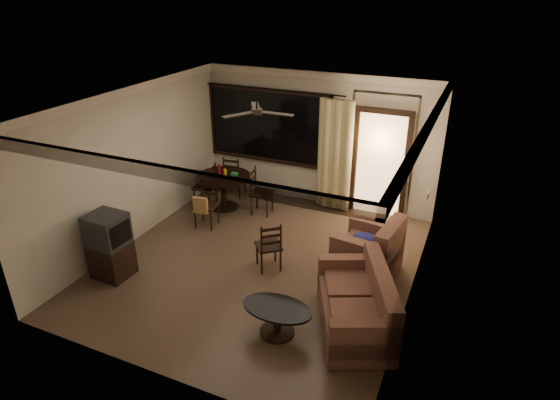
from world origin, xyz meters
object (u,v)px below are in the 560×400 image
at_px(dining_chair_south, 206,212).
at_px(sofa, 359,306).
at_px(dining_chair_north, 235,184).
at_px(tv_cabinet, 110,246).
at_px(armchair, 371,252).
at_px(coffee_table, 277,316).
at_px(dining_table, 223,183).
at_px(dining_chair_west, 206,194).
at_px(side_chair, 269,254).
at_px(dining_chair_east, 261,200).

bearing_deg(dining_chair_south, sofa, -32.47).
relative_size(dining_chair_north, tv_cabinet, 0.86).
height_order(sofa, armchair, armchair).
distance_m(dining_chair_north, coffee_table, 4.64).
relative_size(dining_chair_south, dining_chair_north, 1.00).
xyz_separation_m(tv_cabinet, sofa, (4.01, 0.37, -0.20)).
distance_m(dining_table, dining_chair_south, 0.90).
height_order(dining_chair_west, side_chair, dining_chair_west).
bearing_deg(dining_chair_east, dining_chair_north, 52.74).
distance_m(armchair, side_chair, 1.68).
relative_size(dining_chair_south, side_chair, 1.06).
bearing_deg(dining_chair_south, dining_chair_north, 90.61).
relative_size(dining_chair_south, armchair, 0.89).
distance_m(dining_table, dining_chair_west, 0.50).
distance_m(dining_chair_east, coffee_table, 3.69).
xyz_separation_m(armchair, side_chair, (-1.58, -0.56, -0.13)).
distance_m(dining_chair_north, tv_cabinet, 3.59).
bearing_deg(dining_chair_east, coffee_table, -157.39).
xyz_separation_m(tv_cabinet, armchair, (3.82, 1.77, -0.16)).
distance_m(dining_chair_south, armchair, 3.34).
bearing_deg(side_chair, dining_chair_south, -66.43).
xyz_separation_m(dining_table, side_chair, (1.85, -1.72, -0.31)).
xyz_separation_m(dining_chair_west, dining_chair_north, (0.30, 0.74, 0.00)).
bearing_deg(coffee_table, armchair, 68.07).
bearing_deg(tv_cabinet, dining_chair_north, 87.16).
bearing_deg(sofa, tv_cabinet, 161.06).
bearing_deg(dining_chair_north, tv_cabinet, 78.46).
bearing_deg(sofa, dining_chair_east, 112.18).
bearing_deg(dining_chair_east, tv_cabinet, 151.25).
xyz_separation_m(dining_chair_south, armchair, (3.33, -0.30, 0.09)).
xyz_separation_m(dining_table, armchair, (3.42, -1.15, -0.18)).
bearing_deg(dining_chair_north, dining_chair_east, 142.74).
relative_size(dining_chair_west, coffee_table, 0.97).
height_order(dining_chair_north, side_chair, dining_chair_north).
bearing_deg(side_chair, dining_chair_north, -90.73).
relative_size(dining_chair_south, sofa, 0.51).
bearing_deg(dining_table, dining_chair_south, -83.48).
distance_m(dining_chair_west, armchair, 3.96).
bearing_deg(armchair, dining_table, 169.23).
relative_size(dining_chair_west, tv_cabinet, 0.86).
xyz_separation_m(dining_table, tv_cabinet, (-0.40, -2.93, -0.02)).
height_order(dining_chair_west, dining_chair_north, same).
distance_m(sofa, coffee_table, 1.14).
bearing_deg(tv_cabinet, dining_table, 84.31).
height_order(tv_cabinet, armchair, tv_cabinet).
xyz_separation_m(sofa, armchair, (-0.19, 1.40, 0.04)).
height_order(tv_cabinet, coffee_table, tv_cabinet).
xyz_separation_m(dining_table, dining_chair_west, (-0.39, -0.10, -0.29)).
bearing_deg(sofa, dining_chair_west, 124.23).
bearing_deg(tv_cabinet, sofa, 7.35).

